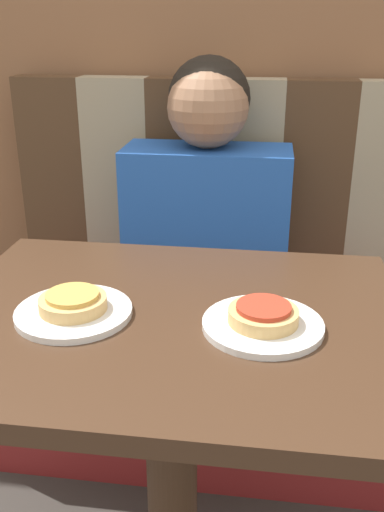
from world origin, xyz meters
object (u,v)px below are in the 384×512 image
at_px(pizza_left, 73,302).
at_px(pizza_right, 263,314).
at_px(person, 207,197).
at_px(plate_right, 263,325).
at_px(plate_left, 74,312).

relative_size(pizza_left, pizza_right, 1.00).
bearing_deg(person, pizza_left, -104.71).
distance_m(plate_right, pizza_right, 0.02).
xyz_separation_m(plate_left, pizza_left, (0.00, -0.00, 0.02)).
height_order(plate_left, plate_right, same).
bearing_deg(plate_left, person, 75.29).
relative_size(plate_right, pizza_left, 1.73).
xyz_separation_m(pizza_left, pizza_right, (0.32, 0.00, 0.00)).
relative_size(person, pizza_right, 6.07).
height_order(person, pizza_right, person).
bearing_deg(pizza_right, plate_left, 180.00).
xyz_separation_m(plate_left, plate_right, (0.32, 0.00, 0.00)).
bearing_deg(pizza_right, person, 104.71).
relative_size(person, pizza_left, 6.07).
bearing_deg(plate_right, person, 104.71).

